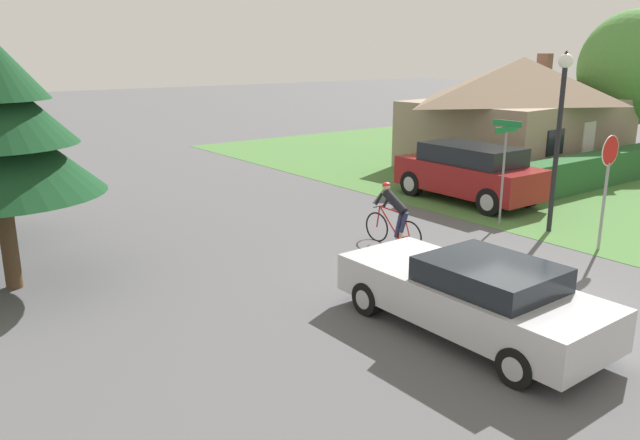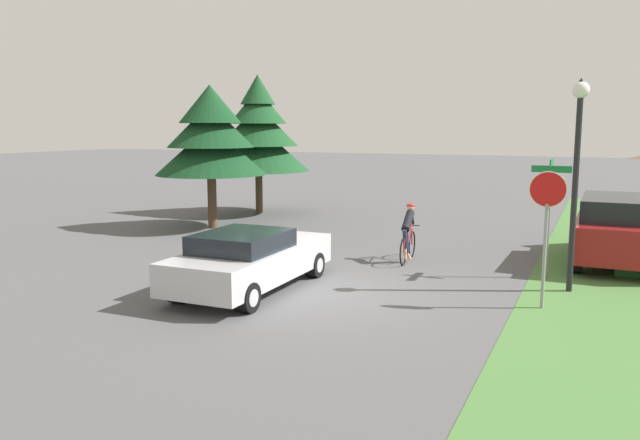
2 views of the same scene
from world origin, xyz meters
TOP-DOWN VIEW (x-y plane):
  - ground_plane at (0.00, 0.00)m, footprint 140.00×140.00m
  - grass_verge_right at (12.00, 4.00)m, footprint 16.00×36.00m
  - cottage_house at (12.80, 9.22)m, footprint 10.09×7.14m
  - hedge_row at (11.81, 4.82)m, footprint 11.89×0.90m
  - sedan_left_lane at (-1.53, -0.34)m, footprint 1.97×4.68m
  - cyclist at (0.79, 4.00)m, footprint 0.44×1.82m
  - parked_suv_right at (5.87, 5.98)m, footprint 2.07×4.68m
  - stop_sign at (4.51, 0.82)m, footprint 0.71×0.07m
  - street_lamp at (4.93, 2.44)m, footprint 0.36×0.36m
  - street_name_sign at (4.35, 3.58)m, footprint 0.90×0.90m
  - deciduous_tree_right at (18.37, 7.53)m, footprint 4.71×4.71m

SIDE VIEW (x-z plane):
  - ground_plane at x=0.00m, z-range 0.00..0.00m
  - grass_verge_right at x=12.00m, z-range 0.00..0.01m
  - hedge_row at x=11.81m, z-range 0.00..1.13m
  - sedan_left_lane at x=-1.53m, z-range 0.01..1.36m
  - cyclist at x=0.79m, z-range -0.04..1.53m
  - parked_suv_right at x=5.87m, z-range 0.03..1.82m
  - stop_sign at x=4.51m, z-range 0.57..3.31m
  - street_name_sign at x=4.35m, z-range 0.54..3.38m
  - cottage_house at x=12.80m, z-range 0.02..4.49m
  - street_lamp at x=4.93m, z-range 0.80..5.40m
  - deciduous_tree_right at x=18.37m, z-range 0.69..7.03m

